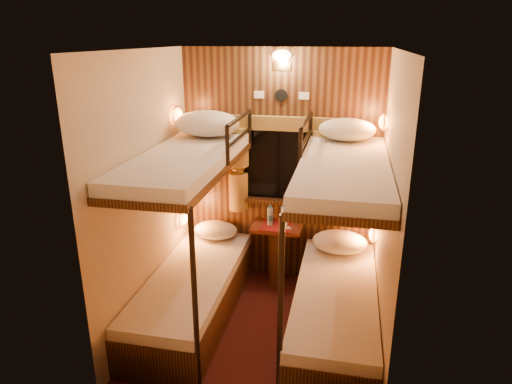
% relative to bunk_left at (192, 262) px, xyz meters
% --- Properties ---
extents(floor, '(2.10, 2.10, 0.00)m').
position_rel_bunk_left_xyz_m(floor, '(0.65, -0.07, -0.56)').
color(floor, '#38140F').
rests_on(floor, ground).
extents(ceiling, '(2.10, 2.10, 0.00)m').
position_rel_bunk_left_xyz_m(ceiling, '(0.65, -0.07, 1.84)').
color(ceiling, silver).
rests_on(ceiling, wall_back).
extents(wall_back, '(2.40, 0.00, 2.40)m').
position_rel_bunk_left_xyz_m(wall_back, '(0.65, 0.98, 0.64)').
color(wall_back, '#C6B293').
rests_on(wall_back, floor).
extents(wall_front, '(2.40, 0.00, 2.40)m').
position_rel_bunk_left_xyz_m(wall_front, '(0.65, -1.12, 0.64)').
color(wall_front, '#C6B293').
rests_on(wall_front, floor).
extents(wall_left, '(0.00, 2.40, 2.40)m').
position_rel_bunk_left_xyz_m(wall_left, '(-0.35, -0.07, 0.64)').
color(wall_left, '#C6B293').
rests_on(wall_left, floor).
extents(wall_right, '(0.00, 2.40, 2.40)m').
position_rel_bunk_left_xyz_m(wall_right, '(1.65, -0.07, 0.64)').
color(wall_right, '#C6B293').
rests_on(wall_right, floor).
extents(back_panel, '(2.00, 0.03, 2.40)m').
position_rel_bunk_left_xyz_m(back_panel, '(0.65, 0.97, 0.64)').
color(back_panel, black).
rests_on(back_panel, floor).
extents(bunk_left, '(0.72, 1.90, 1.82)m').
position_rel_bunk_left_xyz_m(bunk_left, '(0.00, 0.00, 0.00)').
color(bunk_left, black).
rests_on(bunk_left, floor).
extents(bunk_right, '(0.72, 1.90, 1.82)m').
position_rel_bunk_left_xyz_m(bunk_right, '(1.30, 0.00, 0.00)').
color(bunk_right, black).
rests_on(bunk_right, floor).
extents(window, '(1.00, 0.12, 0.79)m').
position_rel_bunk_left_xyz_m(window, '(0.65, 0.94, 0.62)').
color(window, black).
rests_on(window, back_panel).
extents(curtains, '(1.10, 0.22, 1.00)m').
position_rel_bunk_left_xyz_m(curtains, '(0.65, 0.90, 0.71)').
color(curtains, olive).
rests_on(curtains, back_panel).
extents(back_fixtures, '(0.54, 0.09, 0.48)m').
position_rel_bunk_left_xyz_m(back_fixtures, '(0.65, 0.93, 1.69)').
color(back_fixtures, black).
rests_on(back_fixtures, back_panel).
extents(reading_lamps, '(2.00, 0.20, 1.25)m').
position_rel_bunk_left_xyz_m(reading_lamps, '(0.65, 0.63, 0.68)').
color(reading_lamps, orange).
rests_on(reading_lamps, wall_left).
extents(table, '(0.50, 0.34, 0.66)m').
position_rel_bunk_left_xyz_m(table, '(0.65, 0.78, -0.14)').
color(table, '#5B2414').
rests_on(table, floor).
extents(bottle_left, '(0.06, 0.06, 0.22)m').
position_rel_bunk_left_xyz_m(bottle_left, '(0.58, 0.77, 0.19)').
color(bottle_left, '#99BFE5').
rests_on(bottle_left, table).
extents(bottle_right, '(0.07, 0.07, 0.25)m').
position_rel_bunk_left_xyz_m(bottle_right, '(0.73, 0.76, 0.20)').
color(bottle_right, '#99BFE5').
rests_on(bottle_right, table).
extents(sachet_a, '(0.11, 0.09, 0.01)m').
position_rel_bunk_left_xyz_m(sachet_a, '(0.76, 0.72, 0.09)').
color(sachet_a, silver).
rests_on(sachet_a, table).
extents(sachet_b, '(0.08, 0.06, 0.01)m').
position_rel_bunk_left_xyz_m(sachet_b, '(0.71, 0.77, 0.09)').
color(sachet_b, silver).
rests_on(sachet_b, table).
extents(pillow_lower_left, '(0.46, 0.33, 0.18)m').
position_rel_bunk_left_xyz_m(pillow_lower_left, '(-0.00, 0.76, -0.01)').
color(pillow_lower_left, white).
rests_on(pillow_lower_left, bunk_left).
extents(pillow_lower_right, '(0.54, 0.39, 0.21)m').
position_rel_bunk_left_xyz_m(pillow_lower_right, '(1.30, 0.69, 0.01)').
color(pillow_lower_right, white).
rests_on(pillow_lower_right, bunk_right).
extents(pillow_upper_left, '(0.62, 0.45, 0.24)m').
position_rel_bunk_left_xyz_m(pillow_upper_left, '(-0.00, 0.60, 1.15)').
color(pillow_upper_left, white).
rests_on(pillow_upper_left, bunk_left).
extents(pillow_upper_right, '(0.52, 0.37, 0.20)m').
position_rel_bunk_left_xyz_m(pillow_upper_right, '(1.30, 0.69, 1.13)').
color(pillow_upper_right, white).
rests_on(pillow_upper_right, bunk_right).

